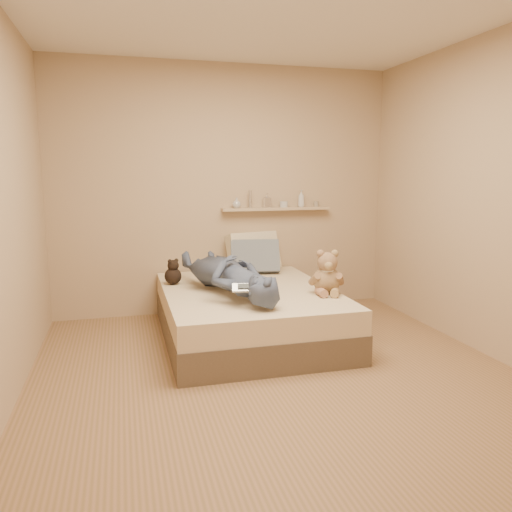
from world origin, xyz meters
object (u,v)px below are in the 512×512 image
object	(u,v)px
pillow_cream	(253,252)
pillow_grey	(255,257)
bed	(248,313)
wall_shelf	(276,209)
person	(228,273)
dark_plush	(173,273)
game_console	(244,288)
teddy_bear	(327,276)

from	to	relation	value
pillow_cream	pillow_grey	distance (m)	0.14
bed	wall_shelf	distance (m)	1.38
pillow_cream	wall_shelf	size ratio (longest dim) A/B	0.46
person	wall_shelf	xyz separation A→B (m)	(0.75, 1.00, 0.48)
dark_plush	wall_shelf	size ratio (longest dim) A/B	0.20
game_console	wall_shelf	xyz separation A→B (m)	(0.73, 1.51, 0.49)
pillow_grey	wall_shelf	world-z (taller)	wall_shelf
bed	dark_plush	world-z (taller)	dark_plush
bed	pillow_grey	bearing A→B (deg)	70.12
bed	pillow_cream	bearing A→B (deg)	71.97
game_console	pillow_grey	bearing A→B (deg)	71.48
pillow_grey	pillow_cream	bearing A→B (deg)	81.59
person	wall_shelf	size ratio (longest dim) A/B	1.21
pillow_cream	pillow_grey	size ratio (longest dim) A/B	1.10
wall_shelf	pillow_cream	bearing A→B (deg)	-164.23
game_console	dark_plush	distance (m)	1.08
game_console	teddy_bear	bearing A→B (deg)	17.79
person	wall_shelf	distance (m)	1.34
person	teddy_bear	bearing A→B (deg)	149.59
bed	teddy_bear	size ratio (longest dim) A/B	4.84
teddy_bear	game_console	bearing A→B (deg)	-162.21
game_console	teddy_bear	xyz separation A→B (m)	(0.80, 0.26, -0.00)
dark_plush	pillow_grey	size ratio (longest dim) A/B	0.49
bed	wall_shelf	size ratio (longest dim) A/B	1.58
bed	pillow_grey	distance (m)	0.83
game_console	person	size ratio (longest dim) A/B	0.13
teddy_bear	pillow_grey	xyz separation A→B (m)	(-0.37, 1.04, 0.01)
bed	pillow_cream	xyz separation A→B (m)	(0.27, 0.83, 0.43)
dark_plush	pillow_grey	bearing A→B (deg)	19.89
bed	person	bearing A→B (deg)	-154.33
game_console	wall_shelf	size ratio (longest dim) A/B	0.16
game_console	dark_plush	bearing A→B (deg)	114.65
bed	teddy_bear	xyz separation A→B (m)	(0.62, -0.35, 0.39)
bed	pillow_grey	world-z (taller)	pillow_grey
person	pillow_grey	bearing A→B (deg)	-133.02
game_console	wall_shelf	world-z (taller)	wall_shelf
bed	game_console	world-z (taller)	game_console
dark_plush	wall_shelf	distance (m)	1.41
dark_plush	pillow_grey	distance (m)	0.94
dark_plush	pillow_cream	bearing A→B (deg)	26.97
pillow_grey	person	size ratio (longest dim) A/B	0.34
game_console	pillow_grey	distance (m)	1.37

